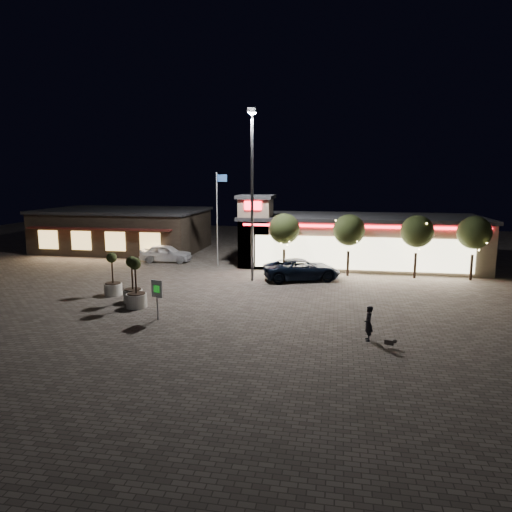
% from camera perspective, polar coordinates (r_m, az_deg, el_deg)
% --- Properties ---
extents(ground, '(90.00, 90.00, 0.00)m').
position_cam_1_polar(ground, '(26.95, -7.91, -6.60)').
color(ground, '#6E6359').
rests_on(ground, ground).
extents(retail_building, '(20.40, 8.40, 6.10)m').
position_cam_1_polar(retail_building, '(40.71, 12.08, 2.04)').
color(retail_building, gray).
rests_on(retail_building, ground).
extents(restaurant_building, '(16.40, 11.00, 4.30)m').
position_cam_1_polar(restaurant_building, '(50.03, -16.11, 3.23)').
color(restaurant_building, '#382D23').
rests_on(restaurant_building, ground).
extents(floodlight_pole, '(0.60, 0.40, 12.38)m').
position_cam_1_polar(floodlight_pole, '(33.12, -0.48, 8.86)').
color(floodlight_pole, gray).
rests_on(floodlight_pole, ground).
extents(flagpole, '(0.95, 0.10, 8.00)m').
position_cam_1_polar(flagpole, '(38.97, -4.76, 5.63)').
color(flagpole, white).
rests_on(flagpole, ground).
extents(string_tree_a, '(2.42, 2.42, 4.79)m').
position_cam_1_polar(string_tree_a, '(36.00, 3.56, 3.41)').
color(string_tree_a, '#332319').
rests_on(string_tree_a, ground).
extents(string_tree_b, '(2.42, 2.42, 4.79)m').
position_cam_1_polar(string_tree_b, '(35.75, 11.55, 3.18)').
color(string_tree_b, '#332319').
rests_on(string_tree_b, ground).
extents(string_tree_c, '(2.42, 2.42, 4.79)m').
position_cam_1_polar(string_tree_c, '(36.21, 19.49, 2.90)').
color(string_tree_c, '#332319').
rests_on(string_tree_c, ground).
extents(string_tree_d, '(2.42, 2.42, 4.79)m').
position_cam_1_polar(string_tree_d, '(37.06, 25.61, 2.64)').
color(string_tree_d, '#332319').
rests_on(string_tree_d, ground).
extents(pickup_truck, '(6.24, 4.33, 1.58)m').
position_cam_1_polar(pickup_truck, '(34.18, 5.77, -1.67)').
color(pickup_truck, black).
rests_on(pickup_truck, ground).
extents(white_sedan, '(4.77, 2.14, 1.59)m').
position_cam_1_polar(white_sedan, '(42.01, -11.19, 0.35)').
color(white_sedan, silver).
rests_on(white_sedan, ground).
extents(pedestrian, '(0.46, 0.65, 1.66)m').
position_cam_1_polar(pedestrian, '(22.16, 13.88, -8.19)').
color(pedestrian, black).
rests_on(pedestrian, ground).
extents(dog, '(0.54, 0.29, 0.29)m').
position_cam_1_polar(dog, '(21.67, 16.53, -10.25)').
color(dog, '#59514C').
rests_on(dog, ground).
extents(planter_left, '(1.14, 1.14, 2.81)m').
position_cam_1_polar(planter_left, '(31.03, -17.45, -3.12)').
color(planter_left, silver).
rests_on(planter_left, ground).
extents(planter_mid, '(1.21, 1.21, 2.98)m').
position_cam_1_polar(planter_mid, '(27.76, -14.74, -4.38)').
color(planter_mid, silver).
rests_on(planter_mid, ground).
extents(planter_right, '(1.16, 1.16, 2.86)m').
position_cam_1_polar(planter_right, '(28.96, -15.16, -3.88)').
color(planter_right, silver).
rests_on(planter_right, ground).
extents(valet_sign, '(0.70, 0.30, 2.17)m').
position_cam_1_polar(valet_sign, '(24.97, -12.28, -4.44)').
color(valet_sign, gray).
rests_on(valet_sign, ground).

